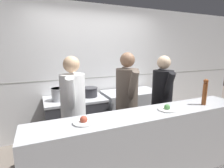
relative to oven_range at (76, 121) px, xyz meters
name	(u,v)px	position (x,y,z in m)	size (l,w,h in m)	color
wall_back_tiled	(96,70)	(0.55, 0.40, 0.87)	(8.00, 0.06, 2.60)	white
oven_range	(76,121)	(0.00, 0.00, 0.00)	(1.06, 0.71, 0.87)	#38383D
prep_counter	(131,112)	(1.16, 0.00, 0.00)	(1.15, 0.65, 0.88)	#B7BABF
pass_counter	(147,150)	(0.61, -1.40, 0.06)	(2.82, 0.45, 0.99)	#B7BABF
stock_pot	(59,94)	(-0.27, -0.04, 0.55)	(0.25, 0.25, 0.22)	#B7BABF
sauce_pot	(90,92)	(0.28, 0.00, 0.52)	(0.30, 0.30, 0.17)	#2D2D33
mixing_bowl_steel	(134,89)	(1.24, 0.01, 0.48)	(0.25, 0.25, 0.07)	#B7BABF
chefs_knife	(128,94)	(0.99, -0.18, 0.45)	(0.32, 0.23, 0.02)	#B7BABF
plated_dish_main	(84,121)	(-0.18, -1.39, 0.57)	(0.23, 0.23, 0.08)	white
plated_dish_appetiser	(167,109)	(0.87, -1.42, 0.57)	(0.22, 0.22, 0.08)	white
pepper_mill	(205,91)	(1.48, -1.44, 0.74)	(0.06, 0.06, 0.36)	brown
chef_head_cook	(73,109)	(-0.16, -0.73, 0.48)	(0.41, 0.72, 1.65)	black
chef_sous	(127,101)	(0.67, -0.73, 0.50)	(0.38, 0.74, 1.69)	black
chef_line	(162,100)	(1.29, -0.81, 0.47)	(0.41, 0.71, 1.63)	black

